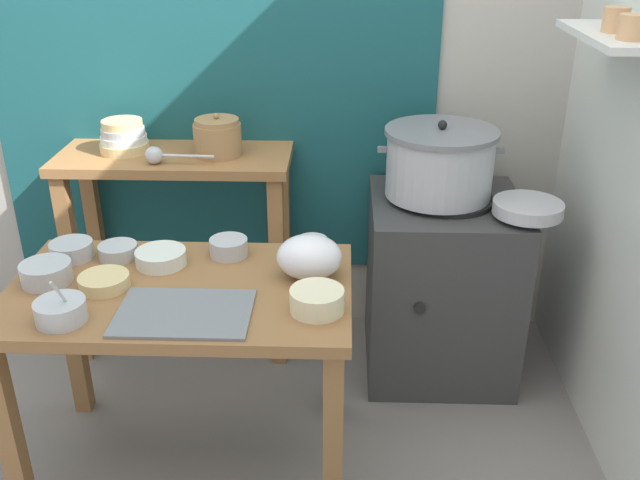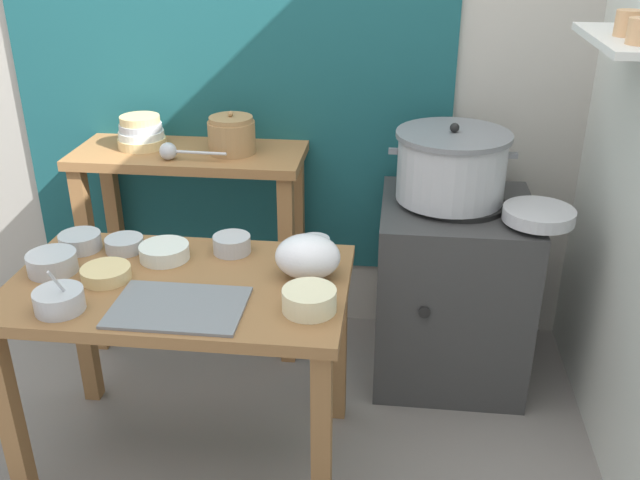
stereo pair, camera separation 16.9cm
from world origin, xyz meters
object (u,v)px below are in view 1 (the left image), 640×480
Objects in this scene: back_shelf_table at (178,204)px; prep_bowl_3 at (104,281)px; clay_pot at (218,137)px; prep_bowl_5 at (46,272)px; prep_bowl_4 at (61,310)px; prep_bowl_6 at (118,251)px; ladle at (157,155)px; serving_tray at (184,313)px; prep_bowl_8 at (312,245)px; prep_table at (182,316)px; bowl_stack_enamel at (124,137)px; wide_pan at (528,208)px; steamer_pot at (440,162)px; prep_bowl_0 at (229,247)px; prep_bowl_2 at (161,257)px; prep_bowl_7 at (72,249)px; plastic_bag at (309,257)px; prep_bowl_1 at (317,300)px; stove_block at (441,285)px.

back_shelf_table is 6.00× the size of prep_bowl_3.
clay_pot is 1.20× the size of prep_bowl_5.
prep_bowl_6 is (0.04, 0.41, -0.01)m from prep_bowl_4.
back_shelf_table is 3.49× the size of ladle.
prep_bowl_8 is (0.36, 0.42, 0.03)m from serving_tray.
prep_bowl_8 is at bearing -33.17° from ladle.
clay_pot is (0.01, 0.78, 0.36)m from prep_table.
prep_table is 0.96m from bowl_stack_enamel.
wide_pan reaches higher than prep_bowl_3.
prep_bowl_6 reaches higher than prep_table.
back_shelf_table is 0.80m from prep_bowl_8.
serving_tray is at bearing -134.98° from steamer_pot.
prep_bowl_0 is (0.51, -0.58, -0.21)m from bowl_stack_enamel.
prep_bowl_2 is (0.29, -0.66, -0.21)m from bowl_stack_enamel.
prep_bowl_5 is at bearing -134.23° from prep_bowl_6.
wide_pan is at bearing 25.18° from prep_bowl_4.
prep_bowl_7 reaches higher than serving_tray.
prep_bowl_3 is at bearing -171.59° from plastic_bag.
back_shelf_table reaches higher than prep_bowl_1.
stove_block reaches higher than prep_bowl_7.
steamer_pot is 1.40m from prep_bowl_7.
prep_bowl_6 is at bearing -175.36° from prep_bowl_0.
prep_bowl_1 is at bearing -121.88° from stove_block.
prep_bowl_1 is (0.45, -0.13, 0.15)m from prep_table.
back_shelf_table is at bearing -7.39° from bowl_stack_enamel.
steamer_pot is 1.11m from ladle.
prep_bowl_0 is 0.99× the size of prep_bowl_6.
bowl_stack_enamel reaches higher than ladle.
prep_bowl_3 is (-0.29, 0.15, 0.02)m from serving_tray.
ladle is (-0.22, -0.12, -0.04)m from clay_pot.
serving_tray is (0.23, -0.95, 0.05)m from back_shelf_table.
plastic_bag is at bearing 34.65° from serving_tray.
serving_tray is 0.59m from prep_bowl_7.
plastic_bag is 0.68m from prep_bowl_6.
prep_bowl_0 is at bearing 19.33° from prep_bowl_2.
prep_bowl_1 is 0.96× the size of prep_bowl_2.
plastic_bag is 1.25× the size of prep_bowl_2.
prep_bowl_3 is (-0.36, -0.24, -0.01)m from prep_bowl_0.
prep_bowl_6 is (-0.26, -0.59, -0.23)m from clay_pot.
back_shelf_table is 1.11m from prep_bowl_1.
prep_bowl_1 is 1.03× the size of prep_bowl_3.
stove_block is 1.95× the size of serving_tray.
prep_bowl_4 reaches higher than prep_bowl_5.
prep_bowl_7 is 0.83m from prep_bowl_8.
prep_bowl_8 is at bearing 31.29° from prep_table.
bowl_stack_enamel is at bearing 131.41° from prep_bowl_1.
back_shelf_table is 3.69× the size of wide_pan.
prep_bowl_3 is 1.52× the size of prep_bowl_8.
stove_block is at bearing 26.06° from prep_bowl_2.
wide_pan reaches higher than prep_bowl_8.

